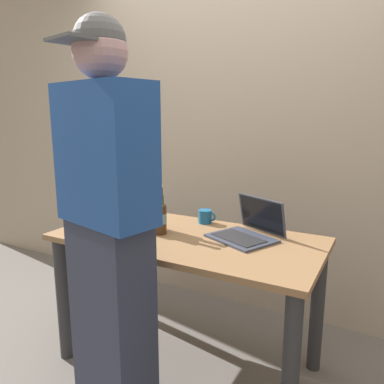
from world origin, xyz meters
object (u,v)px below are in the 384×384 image
Objects in this scene: person_figure at (109,234)px; coffee_mug at (205,216)px; beer_bottle_amber at (135,208)px; laptop at (248,230)px; beer_bottle_green at (161,216)px; beer_bottle_dark at (158,209)px.

person_figure reaches higher than coffee_mug.
beer_bottle_amber is 0.58m from person_figure.
person_figure is (0.26, -0.52, 0.03)m from beer_bottle_amber.
beer_bottle_amber is 0.44m from coffee_mug.
beer_bottle_green reaches higher than laptop.
beer_bottle_dark is 0.18× the size of person_figure.
beer_bottle_green is at bearing -46.35° from beer_bottle_dark.
laptop is 0.48m from beer_bottle_green.
beer_bottle_green is 0.51m from person_figure.
beer_bottle_green is at bearing -111.87° from coffee_mug.
beer_bottle_green is at bearing -159.45° from laptop.
laptop is at bearing 20.55° from beer_bottle_green.
beer_bottle_dark is 0.08m from beer_bottle_green.
beer_bottle_amber is at bearing -137.24° from coffee_mug.
coffee_mug is at bearing 85.82° from person_figure.
laptop is at bearing -23.08° from coffee_mug.
person_figure is (0.06, -0.50, 0.05)m from beer_bottle_green.
coffee_mug is (0.32, 0.29, -0.08)m from beer_bottle_amber.
laptop is at bearing 12.21° from beer_bottle_dark.
beer_bottle_dark is 1.01× the size of beer_bottle_amber.
beer_bottle_dark is at bearing -125.91° from coffee_mug.
beer_bottle_amber is 1.17× the size of beer_bottle_green.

